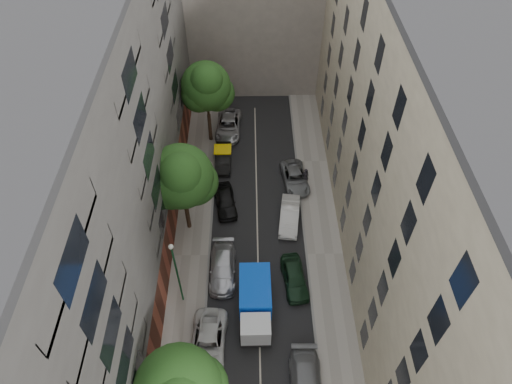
{
  "coord_description": "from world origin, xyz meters",
  "views": [
    {
      "loc": [
        -0.46,
        -21.44,
        31.22
      ],
      "look_at": [
        -0.13,
        1.61,
        6.0
      ],
      "focal_mm": 32.0,
      "sensor_mm": 36.0,
      "label": 1
    }
  ],
  "objects_px": {
    "car_right_3": "(290,216)",
    "tree_mid": "(182,179)",
    "car_left_5": "(223,158)",
    "pedestrian": "(305,177)",
    "car_right_2": "(295,278)",
    "car_left_6": "(229,125)",
    "car_left_2": "(208,343)",
    "car_left_3": "(223,268)",
    "car_right_4": "(295,178)",
    "car_left_4": "(225,201)",
    "tarp_truck": "(255,303)",
    "lamp_post": "(176,268)",
    "tree_far": "(207,88)"
  },
  "relations": [
    {
      "from": "car_right_3",
      "to": "tree_mid",
      "type": "bearing_deg",
      "value": -168.23
    },
    {
      "from": "car_left_5",
      "to": "pedestrian",
      "type": "bearing_deg",
      "value": -21.7
    },
    {
      "from": "car_right_2",
      "to": "car_left_6",
      "type": "bearing_deg",
      "value": 99.74
    },
    {
      "from": "car_left_2",
      "to": "car_left_3",
      "type": "relative_size",
      "value": 1.05
    },
    {
      "from": "car_left_2",
      "to": "pedestrian",
      "type": "height_order",
      "value": "pedestrian"
    },
    {
      "from": "car_right_4",
      "to": "tree_mid",
      "type": "distance_m",
      "value": 12.07
    },
    {
      "from": "car_left_2",
      "to": "pedestrian",
      "type": "xyz_separation_m",
      "value": [
        8.1,
        15.76,
        0.38
      ]
    },
    {
      "from": "car_left_4",
      "to": "car_right_4",
      "type": "distance_m",
      "value": 6.98
    },
    {
      "from": "tarp_truck",
      "to": "lamp_post",
      "type": "height_order",
      "value": "lamp_post"
    },
    {
      "from": "tree_far",
      "to": "pedestrian",
      "type": "xyz_separation_m",
      "value": [
        9.0,
        -6.4,
        -5.33
      ]
    },
    {
      "from": "car_left_4",
      "to": "car_left_6",
      "type": "height_order",
      "value": "car_left_6"
    },
    {
      "from": "car_left_4",
      "to": "pedestrian",
      "type": "xyz_separation_m",
      "value": [
        7.3,
        2.56,
        0.37
      ]
    },
    {
      "from": "car_right_4",
      "to": "tree_far",
      "type": "height_order",
      "value": "tree_far"
    },
    {
      "from": "car_right_2",
      "to": "car_right_4",
      "type": "distance_m",
      "value": 10.82
    },
    {
      "from": "car_left_3",
      "to": "car_right_3",
      "type": "bearing_deg",
      "value": 43.08
    },
    {
      "from": "car_left_3",
      "to": "car_right_3",
      "type": "distance_m",
      "value": 7.66
    },
    {
      "from": "car_right_2",
      "to": "car_right_3",
      "type": "bearing_deg",
      "value": 82.89
    },
    {
      "from": "car_left_3",
      "to": "car_left_4",
      "type": "relative_size",
      "value": 1.16
    },
    {
      "from": "car_left_6",
      "to": "pedestrian",
      "type": "height_order",
      "value": "pedestrian"
    },
    {
      "from": "car_left_4",
      "to": "tree_far",
      "type": "height_order",
      "value": "tree_far"
    },
    {
      "from": "car_right_3",
      "to": "car_right_2",
      "type": "bearing_deg",
      "value": -82.77
    },
    {
      "from": "tarp_truck",
      "to": "car_right_2",
      "type": "height_order",
      "value": "tarp_truck"
    },
    {
      "from": "lamp_post",
      "to": "car_left_3",
      "type": "bearing_deg",
      "value": 39.31
    },
    {
      "from": "car_right_3",
      "to": "lamp_post",
      "type": "bearing_deg",
      "value": -130.99
    },
    {
      "from": "car_right_2",
      "to": "car_left_3",
      "type": "bearing_deg",
      "value": 162.99
    },
    {
      "from": "car_right_2",
      "to": "car_right_4",
      "type": "relative_size",
      "value": 0.91
    },
    {
      "from": "car_left_3",
      "to": "car_left_5",
      "type": "relative_size",
      "value": 1.16
    },
    {
      "from": "tarp_truck",
      "to": "car_left_4",
      "type": "relative_size",
      "value": 1.31
    },
    {
      "from": "tree_mid",
      "to": "lamp_post",
      "type": "distance_m",
      "value": 7.16
    },
    {
      "from": "car_right_3",
      "to": "lamp_post",
      "type": "xyz_separation_m",
      "value": [
        -8.54,
        -7.63,
        3.67
      ]
    },
    {
      "from": "pedestrian",
      "to": "tree_far",
      "type": "bearing_deg",
      "value": -46.68
    },
    {
      "from": "tarp_truck",
      "to": "car_right_4",
      "type": "distance_m",
      "value": 13.87
    },
    {
      "from": "car_left_3",
      "to": "tree_mid",
      "type": "distance_m",
      "value": 7.67
    },
    {
      "from": "car_left_2",
      "to": "car_right_2",
      "type": "relative_size",
      "value": 1.22
    },
    {
      "from": "car_left_5",
      "to": "car_right_3",
      "type": "distance_m",
      "value": 9.52
    },
    {
      "from": "car_left_3",
      "to": "car_right_4",
      "type": "height_order",
      "value": "car_left_3"
    },
    {
      "from": "car_left_4",
      "to": "lamp_post",
      "type": "bearing_deg",
      "value": -116.73
    },
    {
      "from": "car_left_6",
      "to": "car_right_4",
      "type": "xyz_separation_m",
      "value": [
        6.4,
        -7.7,
        -0.09
      ]
    },
    {
      "from": "car_left_2",
      "to": "tree_mid",
      "type": "distance_m",
      "value": 12.2
    },
    {
      "from": "tarp_truck",
      "to": "lamp_post",
      "type": "relative_size",
      "value": 0.8
    },
    {
      "from": "car_left_3",
      "to": "car_right_4",
      "type": "xyz_separation_m",
      "value": [
        6.4,
        9.81,
        -0.07
      ]
    },
    {
      "from": "tarp_truck",
      "to": "tree_far",
      "type": "height_order",
      "value": "tree_far"
    },
    {
      "from": "tarp_truck",
      "to": "car_left_4",
      "type": "distance_m",
      "value": 10.82
    },
    {
      "from": "car_left_4",
      "to": "car_right_2",
      "type": "relative_size",
      "value": 1.0
    },
    {
      "from": "tarp_truck",
      "to": "car_right_4",
      "type": "relative_size",
      "value": 1.19
    },
    {
      "from": "tree_mid",
      "to": "tree_far",
      "type": "bearing_deg",
      "value": 83.68
    },
    {
      "from": "tarp_truck",
      "to": "car_right_2",
      "type": "relative_size",
      "value": 1.3
    },
    {
      "from": "car_right_2",
      "to": "car_right_4",
      "type": "bearing_deg",
      "value": 78.65
    },
    {
      "from": "car_left_4",
      "to": "car_right_3",
      "type": "xyz_separation_m",
      "value": [
        5.6,
        -1.8,
        0.02
      ]
    },
    {
      "from": "car_left_3",
      "to": "car_right_4",
      "type": "distance_m",
      "value": 11.71
    }
  ]
}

